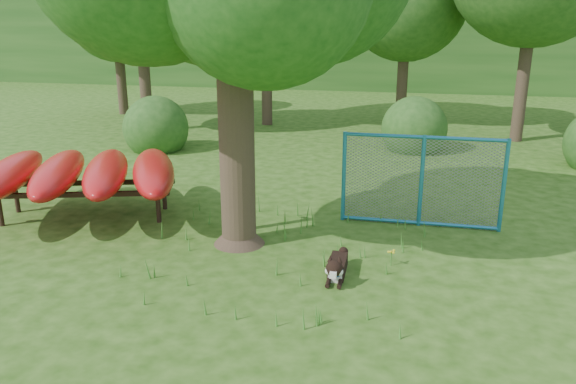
# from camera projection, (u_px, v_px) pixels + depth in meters

# --- Properties ---
(ground) EXTENTS (80.00, 80.00, 0.00)m
(ground) POSITION_uv_depth(u_px,v_px,m) (254.00, 286.00, 7.70)
(ground) COLOR #22480E
(ground) RESTS_ON ground
(wooden_post) EXTENTS (0.39, 0.21, 1.42)m
(wooden_post) POSITION_uv_depth(u_px,v_px,m) (238.00, 189.00, 9.50)
(wooden_post) COLOR brown
(wooden_post) RESTS_ON ground
(kayak_rack) EXTENTS (4.38, 3.93, 1.10)m
(kayak_rack) POSITION_uv_depth(u_px,v_px,m) (82.00, 173.00, 10.13)
(kayak_rack) COLOR black
(kayak_rack) RESTS_ON ground
(husky_dog) EXTENTS (0.26, 1.01, 0.45)m
(husky_dog) POSITION_uv_depth(u_px,v_px,m) (337.00, 267.00, 7.89)
(husky_dog) COLOR black
(husky_dog) RESTS_ON ground
(fence_section) EXTENTS (2.78, 0.08, 2.71)m
(fence_section) POSITION_uv_depth(u_px,v_px,m) (421.00, 181.00, 9.73)
(fence_section) COLOR teal
(fence_section) RESTS_ON ground
(wildflower_clump) EXTENTS (0.11, 0.10, 0.25)m
(wildflower_clump) POSITION_uv_depth(u_px,v_px,m) (392.00, 253.00, 8.28)
(wildflower_clump) COLOR #43832A
(wildflower_clump) RESTS_ON ground
(bg_tree_c) EXTENTS (4.00, 4.00, 6.12)m
(bg_tree_c) POSITION_uv_depth(u_px,v_px,m) (407.00, 0.00, 18.28)
(bg_tree_c) COLOR #38291E
(bg_tree_c) RESTS_ON ground
(bg_tree_f) EXTENTS (3.60, 3.60, 5.55)m
(bg_tree_f) POSITION_uv_depth(u_px,v_px,m) (116.00, 13.00, 20.62)
(bg_tree_f) COLOR #38291E
(bg_tree_f) RESTS_ON ground
(shrub_left) EXTENTS (1.80, 1.80, 1.80)m
(shrub_left) POSITION_uv_depth(u_px,v_px,m) (157.00, 150.00, 15.75)
(shrub_left) COLOR #224E19
(shrub_left) RESTS_ON ground
(shrub_mid) EXTENTS (1.80, 1.80, 1.80)m
(shrub_mid) POSITION_uv_depth(u_px,v_px,m) (413.00, 150.00, 15.66)
(shrub_mid) COLOR #224E19
(shrub_mid) RESTS_ON ground
(wooded_hillside) EXTENTS (80.00, 12.00, 6.00)m
(wooded_hillside) POSITION_uv_depth(u_px,v_px,m) (386.00, 28.00, 32.91)
(wooded_hillside) COLOR #224E19
(wooded_hillside) RESTS_ON ground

